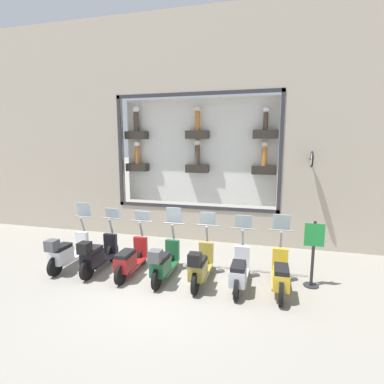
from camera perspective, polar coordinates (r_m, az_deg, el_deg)
name	(u,v)px	position (r m, az deg, el deg)	size (l,w,h in m)	color
ground_plane	(162,282)	(7.84, -5.82, -16.66)	(120.00, 120.00, 0.00)	gray
building_facade	(196,128)	(10.51, 0.86, 12.03)	(1.17, 36.00, 7.75)	#ADA08E
scooter_yellow_0	(281,275)	(7.40, 16.51, -14.85)	(1.81, 0.61, 1.68)	black
scooter_silver_1	(239,271)	(7.42, 8.99, -14.66)	(1.80, 0.61, 1.60)	black
scooter_olive_2	(200,266)	(7.48, 1.56, -13.86)	(1.81, 0.60, 1.63)	black
scooter_green_3	(164,262)	(7.74, -5.43, -13.15)	(1.80, 0.61, 1.70)	black
scooter_red_4	(130,259)	(8.15, -11.65, -12.45)	(1.80, 0.60, 1.54)	black
scooter_black_5	(97,255)	(8.53, -17.61, -11.32)	(1.81, 0.61, 1.58)	black
scooter_white_6	(67,252)	(9.05, -22.75, -10.45)	(1.80, 0.61, 1.69)	black
shop_sign_post	(313,252)	(7.81, 22.09, -10.52)	(0.36, 0.45, 1.62)	#232326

